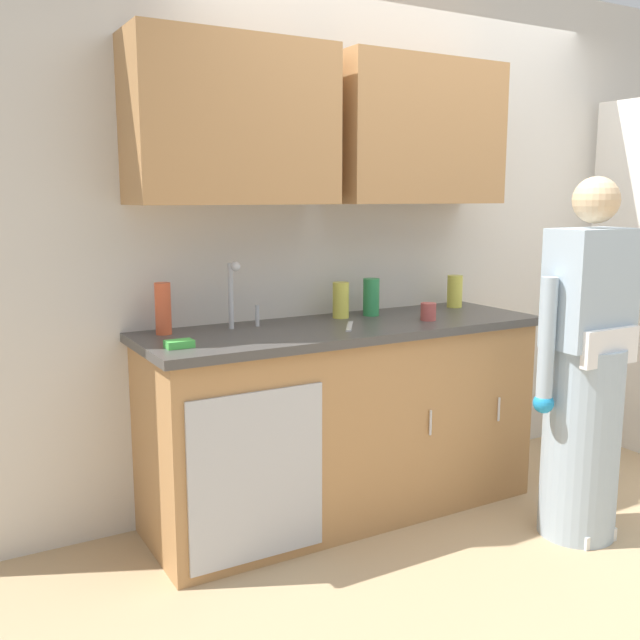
# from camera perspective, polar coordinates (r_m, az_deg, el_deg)

# --- Properties ---
(ground_plane) EXTENTS (9.00, 9.00, 0.00)m
(ground_plane) POSITION_cam_1_polar(r_m,az_deg,el_deg) (3.49, 16.31, -16.67)
(ground_plane) COLOR tan
(kitchen_wall_with_uppers) EXTENTS (4.80, 0.44, 2.70)m
(kitchen_wall_with_uppers) POSITION_cam_1_polar(r_m,az_deg,el_deg) (3.80, 4.97, 8.88)
(kitchen_wall_with_uppers) COLOR beige
(kitchen_wall_with_uppers) RESTS_ON ground
(counter_cabinet) EXTENTS (1.90, 0.62, 0.90)m
(counter_cabinet) POSITION_cam_1_polar(r_m,az_deg,el_deg) (3.50, 1.86, -8.25)
(counter_cabinet) COLOR #B27F4C
(counter_cabinet) RESTS_ON ground
(countertop) EXTENTS (1.96, 0.66, 0.04)m
(countertop) POSITION_cam_1_polar(r_m,az_deg,el_deg) (3.39, 1.93, -0.65)
(countertop) COLOR #474442
(countertop) RESTS_ON counter_cabinet
(sink) EXTENTS (0.50, 0.36, 0.35)m
(sink) POSITION_cam_1_polar(r_m,az_deg,el_deg) (3.17, -5.41, -1.30)
(sink) COLOR #B7BABF
(sink) RESTS_ON counter_cabinet
(person_at_sink) EXTENTS (0.55, 0.34, 1.62)m
(person_at_sink) POSITION_cam_1_polar(r_m,az_deg,el_deg) (3.42, 20.31, -5.09)
(person_at_sink) COLOR white
(person_at_sink) RESTS_ON ground
(bottle_cleaner_spray) EXTENTS (0.08, 0.08, 0.18)m
(bottle_cleaner_spray) POSITION_cam_1_polar(r_m,az_deg,el_deg) (3.54, 1.67, 1.59)
(bottle_cleaner_spray) COLOR #D8D14C
(bottle_cleaner_spray) RESTS_ON countertop
(bottle_soap) EXTENTS (0.08, 0.08, 0.17)m
(bottle_soap) POSITION_cam_1_polar(r_m,az_deg,el_deg) (3.95, 10.69, 2.26)
(bottle_soap) COLOR #D8D14C
(bottle_soap) RESTS_ON countertop
(bottle_dish_liquid) EXTENTS (0.08, 0.08, 0.19)m
(bottle_dish_liquid) POSITION_cam_1_polar(r_m,az_deg,el_deg) (3.62, 4.10, 1.84)
(bottle_dish_liquid) COLOR #2D8C4C
(bottle_dish_liquid) RESTS_ON countertop
(bottle_water_tall) EXTENTS (0.07, 0.07, 0.23)m
(bottle_water_tall) POSITION_cam_1_polar(r_m,az_deg,el_deg) (3.18, -12.40, 0.90)
(bottle_water_tall) COLOR #E05933
(bottle_water_tall) RESTS_ON countertop
(cup_by_sink) EXTENTS (0.08, 0.08, 0.08)m
(cup_by_sink) POSITION_cam_1_polar(r_m,az_deg,el_deg) (3.51, 8.63, 0.66)
(cup_by_sink) COLOR #B24C47
(cup_by_sink) RESTS_ON countertop
(knife_on_counter) EXTENTS (0.16, 0.21, 0.01)m
(knife_on_counter) POSITION_cam_1_polar(r_m,az_deg,el_deg) (3.31, 2.37, -0.49)
(knife_on_counter) COLOR silver
(knife_on_counter) RESTS_ON countertop
(sponge) EXTENTS (0.11, 0.07, 0.03)m
(sponge) POSITION_cam_1_polar(r_m,az_deg,el_deg) (2.90, -11.15, -1.88)
(sponge) COLOR #4CBF4C
(sponge) RESTS_ON countertop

